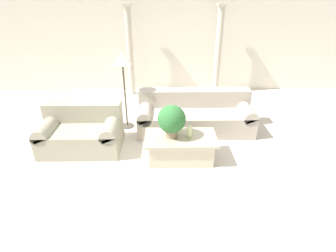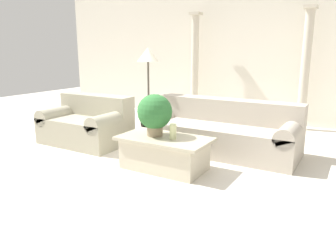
{
  "view_description": "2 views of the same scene",
  "coord_description": "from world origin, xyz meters",
  "px_view_note": "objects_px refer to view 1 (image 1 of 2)",
  "views": [
    {
      "loc": [
        -0.17,
        -4.1,
        2.59
      ],
      "look_at": [
        -0.1,
        -0.08,
        0.51
      ],
      "focal_mm": 28.0,
      "sensor_mm": 36.0,
      "label": 1
    },
    {
      "loc": [
        2.23,
        -3.82,
        1.54
      ],
      "look_at": [
        -0.04,
        0.03,
        0.49
      ],
      "focal_mm": 35.0,
      "sensor_mm": 36.0,
      "label": 2
    }
  ],
  "objects_px": {
    "sofa_long": "(195,115)",
    "floor_lamp": "(123,65)",
    "loveseat": "(82,131)",
    "coffee_table": "(181,147)",
    "potted_plant": "(172,120)"
  },
  "relations": [
    {
      "from": "sofa_long",
      "to": "floor_lamp",
      "type": "height_order",
      "value": "floor_lamp"
    },
    {
      "from": "coffee_table",
      "to": "floor_lamp",
      "type": "relative_size",
      "value": 0.76
    },
    {
      "from": "sofa_long",
      "to": "floor_lamp",
      "type": "bearing_deg",
      "value": 174.89
    },
    {
      "from": "floor_lamp",
      "to": "sofa_long",
      "type": "bearing_deg",
      "value": -5.11
    },
    {
      "from": "sofa_long",
      "to": "floor_lamp",
      "type": "xyz_separation_m",
      "value": [
        -1.42,
        0.13,
        1.02
      ]
    },
    {
      "from": "loveseat",
      "to": "floor_lamp",
      "type": "bearing_deg",
      "value": 48.52
    },
    {
      "from": "potted_plant",
      "to": "floor_lamp",
      "type": "distance_m",
      "value": 1.63
    },
    {
      "from": "coffee_table",
      "to": "loveseat",
      "type": "bearing_deg",
      "value": 166.53
    },
    {
      "from": "sofa_long",
      "to": "potted_plant",
      "type": "bearing_deg",
      "value": -115.23
    },
    {
      "from": "floor_lamp",
      "to": "loveseat",
      "type": "bearing_deg",
      "value": -131.48
    },
    {
      "from": "sofa_long",
      "to": "loveseat",
      "type": "relative_size",
      "value": 1.64
    },
    {
      "from": "potted_plant",
      "to": "coffee_table",
      "type": "bearing_deg",
      "value": -4.95
    },
    {
      "from": "coffee_table",
      "to": "potted_plant",
      "type": "height_order",
      "value": "potted_plant"
    },
    {
      "from": "loveseat",
      "to": "floor_lamp",
      "type": "relative_size",
      "value": 0.89
    },
    {
      "from": "loveseat",
      "to": "potted_plant",
      "type": "bearing_deg",
      "value": -14.27
    }
  ]
}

